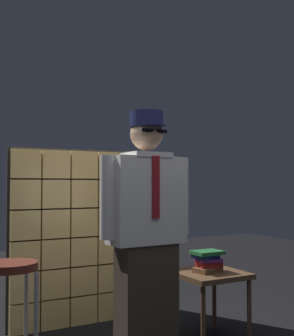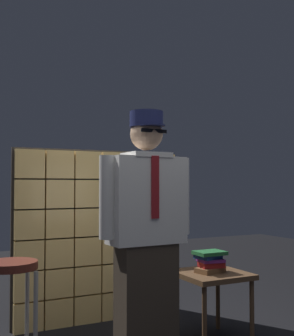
{
  "view_description": "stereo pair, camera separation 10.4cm",
  "coord_description": "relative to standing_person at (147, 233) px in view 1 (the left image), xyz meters",
  "views": [
    {
      "loc": [
        -1.48,
        -2.31,
        1.24
      ],
      "look_at": [
        -0.07,
        0.28,
        1.35
      ],
      "focal_mm": 45.78,
      "sensor_mm": 36.0,
      "label": 1
    },
    {
      "loc": [
        -1.39,
        -2.36,
        1.24
      ],
      "look_at": [
        -0.07,
        0.28,
        1.35
      ],
      "focal_mm": 45.78,
      "sensor_mm": 36.0,
      "label": 2
    }
  ],
  "objects": [
    {
      "name": "standing_person",
      "position": [
        0.0,
        0.0,
        0.0
      ],
      "size": [
        0.7,
        0.3,
        1.74
      ],
      "rotation": [
        0.0,
        0.0,
        0.04
      ],
      "color": "#382D23",
      "rests_on": "ground"
    },
    {
      "name": "book_stack",
      "position": [
        0.67,
        0.21,
        -0.28
      ],
      "size": [
        0.25,
        0.21,
        0.17
      ],
      "color": "brown",
      "rests_on": "side_table"
    },
    {
      "name": "side_table",
      "position": [
        0.69,
        0.22,
        -0.44
      ],
      "size": [
        0.52,
        0.52,
        0.54
      ],
      "color": "#513823",
      "rests_on": "ground"
    },
    {
      "name": "glass_block_wall",
      "position": [
        0.07,
        1.1,
        -0.14
      ],
      "size": [
        1.58,
        0.1,
        1.58
      ],
      "color": "#F2C672",
      "rests_on": "ground"
    },
    {
      "name": "bar_stool",
      "position": [
        -0.86,
        0.22,
        -0.35
      ],
      "size": [
        0.34,
        0.34,
        0.75
      ],
      "color": "#592319",
      "rests_on": "ground"
    }
  ]
}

